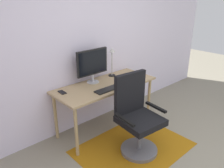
% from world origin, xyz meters
% --- Properties ---
extents(wall_back, '(6.00, 0.10, 2.60)m').
position_xyz_m(wall_back, '(0.00, 2.20, 1.30)').
color(wall_back, silver).
rests_on(wall_back, ground).
extents(area_rug, '(1.47, 1.09, 0.01)m').
position_xyz_m(area_rug, '(-0.07, 1.16, 0.00)').
color(area_rug, '#9D610E').
rests_on(area_rug, ground).
extents(desk, '(1.55, 0.64, 0.73)m').
position_xyz_m(desk, '(-0.00, 1.81, 0.66)').
color(desk, tan).
rests_on(desk, ground).
extents(monitor, '(0.52, 0.18, 0.50)m').
position_xyz_m(monitor, '(-0.09, 1.99, 1.02)').
color(monitor, '#B2B2B7').
rests_on(monitor, desk).
extents(keyboard, '(0.43, 0.13, 0.02)m').
position_xyz_m(keyboard, '(-0.10, 1.62, 0.74)').
color(keyboard, black).
rests_on(keyboard, desk).
extents(computer_mouse, '(0.06, 0.10, 0.03)m').
position_xyz_m(computer_mouse, '(0.21, 1.62, 0.75)').
color(computer_mouse, black).
rests_on(computer_mouse, desk).
extents(coffee_cup, '(0.08, 0.08, 0.09)m').
position_xyz_m(coffee_cup, '(0.26, 1.73, 0.77)').
color(coffee_cup, '#6D2B80').
rests_on(coffee_cup, desk).
extents(cell_phone, '(0.08, 0.14, 0.01)m').
position_xyz_m(cell_phone, '(-0.63, 1.97, 0.74)').
color(cell_phone, black).
rests_on(cell_phone, desk).
extents(desk_lamp, '(0.11, 0.11, 0.45)m').
position_xyz_m(desk_lamp, '(0.31, 2.01, 1.05)').
color(desk_lamp, black).
rests_on(desk_lamp, desk).
extents(office_chair, '(0.60, 0.54, 1.05)m').
position_xyz_m(office_chair, '(-0.06, 1.13, 0.45)').
color(office_chair, slate).
rests_on(office_chair, ground).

